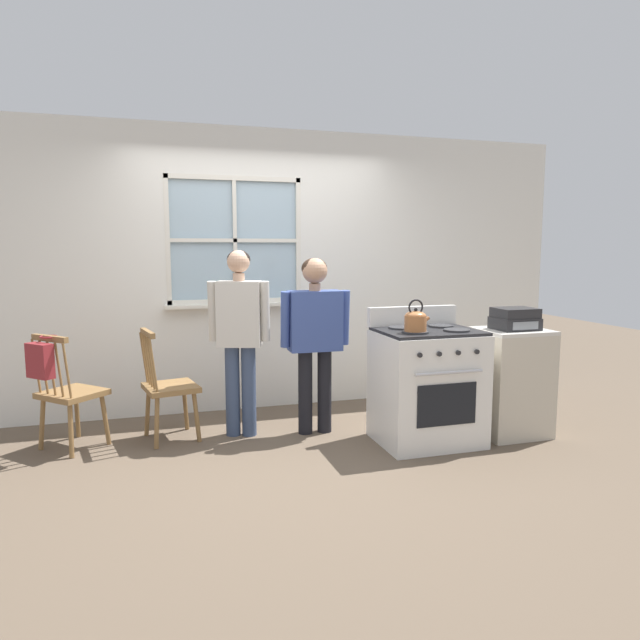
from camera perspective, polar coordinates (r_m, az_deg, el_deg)
ground_plane at (r=4.50m, az=-2.39°, el=-13.27°), size 16.00×16.00×0.00m
wall_back at (r=5.59m, az=-5.90°, el=4.68°), size 6.40×0.16×2.70m
chair_by_window at (r=4.91m, az=-23.71°, el=-6.83°), size 0.58×0.58×0.92m
chair_near_wall at (r=4.86m, az=-14.94°, el=-6.59°), size 0.48×0.49×0.92m
person_elderly_left at (r=4.76m, az=-8.05°, el=-0.67°), size 0.52×0.31×1.56m
person_teen_center at (r=4.78m, az=-0.52°, el=-0.71°), size 0.59×0.23×1.49m
stove at (r=4.72m, az=10.64°, el=-6.40°), size 0.80×0.68×1.08m
kettle at (r=4.42m, az=9.54°, el=-0.01°), size 0.21×0.17×0.25m
potted_plant at (r=5.46m, az=-9.33°, el=2.25°), size 0.15×0.15×0.24m
handbag at (r=4.71m, az=-26.18°, el=-3.59°), size 0.25×0.25×0.31m
side_counter at (r=5.10m, az=18.53°, el=-5.88°), size 0.55×0.50×0.90m
stereo at (r=4.99m, az=18.92°, el=0.10°), size 0.34×0.29×0.18m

